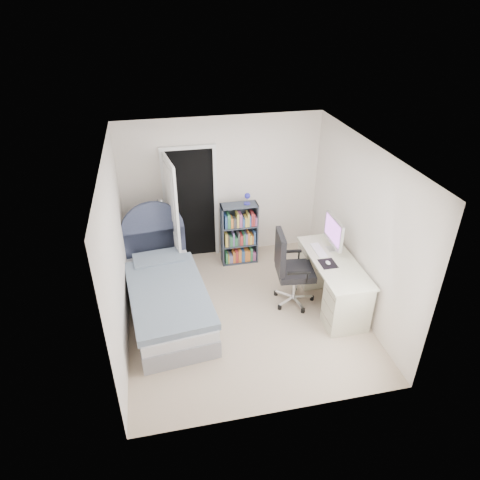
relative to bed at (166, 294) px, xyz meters
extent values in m
cube|color=tan|center=(1.12, -0.28, -0.33)|extent=(3.40, 3.60, 0.05)
cube|color=white|center=(1.12, -0.28, 2.22)|extent=(3.40, 3.60, 0.05)
cube|color=white|center=(1.12, 1.54, 0.94)|extent=(3.40, 0.05, 2.50)
cube|color=white|center=(1.12, -2.11, 0.94)|extent=(3.40, 0.05, 2.50)
cube|color=white|center=(-0.60, -0.28, 0.94)|extent=(0.05, 3.60, 2.50)
cube|color=white|center=(2.85, -0.28, 0.94)|extent=(0.05, 3.60, 2.50)
cube|color=black|center=(0.57, 1.51, 0.69)|extent=(0.80, 0.01, 2.00)
cube|color=white|center=(0.14, 1.49, 0.69)|extent=(0.06, 0.06, 2.00)
cube|color=white|center=(1.00, 1.49, 0.69)|extent=(0.06, 0.06, 2.00)
cube|color=white|center=(0.57, 1.49, 1.72)|extent=(0.92, 0.06, 0.06)
cube|color=white|center=(0.23, 1.09, 0.69)|extent=(0.16, 0.80, 2.00)
cube|color=gray|center=(0.01, -0.11, -0.17)|extent=(1.24, 2.24, 0.28)
cube|color=silver|center=(0.01, -0.11, 0.04)|extent=(1.22, 2.19, 0.17)
cube|color=gray|center=(0.02, -0.22, 0.17)|extent=(1.25, 1.92, 0.11)
cube|color=gray|center=(-0.07, 0.66, 0.19)|extent=(0.80, 0.51, 0.13)
cube|color=#363C54|center=(-0.11, 1.00, 0.12)|extent=(1.02, 0.17, 0.86)
cylinder|color=#363C54|center=(-0.11, 1.00, 0.55)|extent=(1.02, 0.17, 1.02)
cylinder|color=tan|center=(-0.26, 1.13, -0.07)|extent=(0.03, 0.03, 0.48)
cylinder|color=tan|center=(-0.26, 1.45, -0.07)|extent=(0.03, 0.03, 0.48)
cylinder|color=tan|center=(0.07, 1.13, -0.07)|extent=(0.03, 0.03, 0.48)
cylinder|color=tan|center=(0.07, 1.45, -0.07)|extent=(0.03, 0.03, 0.48)
cube|color=tan|center=(-0.09, 1.29, 0.16)|extent=(0.38, 0.38, 0.03)
cube|color=tan|center=(-0.09, 1.29, -0.14)|extent=(0.35, 0.35, 0.02)
cube|color=#B24C33|center=(-0.14, 1.29, 0.19)|extent=(0.15, 0.21, 0.03)
cube|color=#3F598C|center=(-0.14, 1.29, 0.22)|extent=(0.14, 0.20, 0.03)
cube|color=#D8CC7F|center=(-0.14, 1.29, 0.25)|extent=(0.13, 0.19, 0.03)
cylinder|color=silver|center=(0.02, 1.21, -0.30)|extent=(0.19, 0.19, 0.02)
cylinder|color=silver|center=(0.02, 1.21, 0.35)|extent=(0.02, 0.02, 1.29)
sphere|color=silver|center=(0.08, 1.17, 0.97)|extent=(0.08, 0.08, 0.08)
cube|color=#39424E|center=(1.04, 1.13, 0.25)|extent=(0.02, 0.27, 1.11)
cube|color=#39424E|center=(1.64, 1.13, 0.25)|extent=(0.02, 0.27, 1.11)
cube|color=#39424E|center=(1.34, 1.13, 0.79)|extent=(0.62, 0.27, 0.02)
cube|color=#39424E|center=(1.34, 1.13, -0.30)|extent=(0.62, 0.27, 0.02)
cube|color=#39424E|center=(1.34, 1.26, 0.25)|extent=(0.62, 0.01, 1.11)
cube|color=#39424E|center=(1.34, 1.13, 0.05)|extent=(0.58, 0.25, 0.02)
cube|color=#39424E|center=(1.34, 1.13, 0.40)|extent=(0.58, 0.25, 0.02)
cylinder|color=#2A27AB|center=(1.47, 1.13, 0.81)|extent=(0.11, 0.11, 0.02)
cylinder|color=silver|center=(1.47, 1.13, 0.88)|extent=(0.01, 0.01, 0.14)
sphere|color=#2A27AB|center=(1.47, 1.10, 0.96)|extent=(0.10, 0.10, 0.10)
cube|color=#337F4C|center=(1.10, 1.11, -0.18)|extent=(0.04, 0.19, 0.21)
cube|color=#D8BF4C|center=(1.14, 1.11, -0.21)|extent=(0.02, 0.19, 0.15)
cube|color=#7F72B2|center=(1.18, 1.11, -0.21)|extent=(0.05, 0.19, 0.15)
cube|color=orange|center=(1.23, 1.11, -0.18)|extent=(0.04, 0.19, 0.21)
cube|color=#B23333|center=(1.28, 1.11, -0.17)|extent=(0.05, 0.19, 0.22)
cube|color=orange|center=(1.34, 1.11, -0.17)|extent=(0.05, 0.19, 0.23)
cube|color=#335999|center=(1.39, 1.11, -0.18)|extent=(0.05, 0.19, 0.21)
cube|color=orange|center=(1.45, 1.11, -0.17)|extent=(0.04, 0.19, 0.22)
cube|color=orange|center=(1.50, 1.11, -0.18)|extent=(0.04, 0.19, 0.20)
cube|color=#337F4C|center=(1.54, 1.11, -0.16)|extent=(0.04, 0.19, 0.25)
cube|color=#994C7F|center=(1.59, 1.11, -0.20)|extent=(0.05, 0.19, 0.16)
cube|color=#D8BF4C|center=(1.10, 1.11, 0.18)|extent=(0.05, 0.19, 0.24)
cube|color=#3F3F3F|center=(1.14, 1.11, 0.17)|extent=(0.03, 0.19, 0.20)
cube|color=#337F4C|center=(1.18, 1.11, 0.16)|extent=(0.04, 0.19, 0.18)
cube|color=#7F72B2|center=(1.23, 1.11, 0.19)|extent=(0.03, 0.19, 0.24)
cube|color=#337F4C|center=(1.27, 1.11, 0.14)|extent=(0.05, 0.19, 0.15)
cube|color=#3F3F3F|center=(1.32, 1.11, 0.18)|extent=(0.03, 0.19, 0.23)
cube|color=#B23333|center=(1.36, 1.11, 0.16)|extent=(0.05, 0.19, 0.18)
cube|color=#337F4C|center=(1.41, 1.11, 0.17)|extent=(0.04, 0.19, 0.20)
cube|color=#7F72B2|center=(1.45, 1.11, 0.16)|extent=(0.03, 0.19, 0.19)
cube|color=orange|center=(1.49, 1.11, 0.18)|extent=(0.03, 0.19, 0.22)
cube|color=#D8BF4C|center=(1.53, 1.11, 0.15)|extent=(0.04, 0.19, 0.16)
cube|color=orange|center=(1.57, 1.11, 0.15)|extent=(0.02, 0.19, 0.16)
cube|color=#335999|center=(1.60, 1.11, 0.18)|extent=(0.03, 0.19, 0.23)
cube|color=#335999|center=(1.10, 1.11, 0.54)|extent=(0.04, 0.19, 0.23)
cube|color=#337F4C|center=(1.15, 1.11, 0.55)|extent=(0.05, 0.19, 0.25)
cube|color=orange|center=(1.20, 1.11, 0.51)|extent=(0.04, 0.19, 0.18)
cube|color=#3F3F3F|center=(1.25, 1.11, 0.50)|extent=(0.05, 0.19, 0.16)
cube|color=#D8BF4C|center=(1.30, 1.11, 0.54)|extent=(0.04, 0.19, 0.24)
cube|color=#994C7F|center=(1.35, 1.11, 0.54)|extent=(0.05, 0.19, 0.23)
cube|color=#335999|center=(1.40, 1.11, 0.50)|extent=(0.04, 0.19, 0.15)
cube|color=#D8BF4C|center=(1.44, 1.11, 0.50)|extent=(0.04, 0.19, 0.16)
cube|color=#D8BF4C|center=(1.48, 1.11, 0.54)|extent=(0.03, 0.19, 0.23)
cube|color=#335999|center=(1.51, 1.11, 0.52)|extent=(0.02, 0.19, 0.19)
cube|color=#B23333|center=(1.55, 1.11, 0.54)|extent=(0.03, 0.19, 0.23)
cube|color=#B23333|center=(1.58, 1.11, 0.53)|extent=(0.02, 0.19, 0.22)
cube|color=#994C7F|center=(1.62, 1.11, 0.50)|extent=(0.04, 0.19, 0.15)
cube|color=beige|center=(2.47, -0.31, 0.44)|extent=(0.63, 1.57, 0.03)
cube|color=beige|center=(2.47, -0.87, 0.06)|extent=(0.58, 0.42, 0.74)
cube|color=beige|center=(2.47, 0.24, 0.06)|extent=(0.58, 0.42, 0.74)
cube|color=silver|center=(2.57, 0.00, 0.46)|extent=(0.17, 0.17, 0.01)
cube|color=silver|center=(2.61, 0.00, 0.58)|extent=(0.03, 0.06, 0.23)
cube|color=silver|center=(2.55, 0.00, 0.77)|extent=(0.05, 0.59, 0.42)
cube|color=#AF53CB|center=(2.53, 0.00, 0.79)|extent=(0.00, 0.52, 0.34)
cube|color=white|center=(2.34, 0.00, 0.47)|extent=(0.14, 0.42, 0.02)
cube|color=black|center=(2.34, -0.37, 0.46)|extent=(0.23, 0.27, 0.00)
ellipsoid|color=white|center=(2.34, -0.37, 0.48)|extent=(0.06, 0.10, 0.03)
cube|color=silver|center=(2.08, -0.19, -0.24)|extent=(0.31, 0.08, 0.03)
cylinder|color=black|center=(2.23, -0.20, -0.28)|extent=(0.07, 0.07, 0.07)
cube|color=silver|center=(1.99, -0.03, -0.24)|extent=(0.17, 0.30, 0.03)
cylinder|color=black|center=(2.05, 0.10, -0.28)|extent=(0.07, 0.07, 0.07)
cube|color=silver|center=(1.82, -0.07, -0.24)|extent=(0.26, 0.24, 0.03)
cylinder|color=black|center=(1.71, 0.03, -0.28)|extent=(0.07, 0.07, 0.07)
cube|color=silver|center=(1.80, -0.24, -0.24)|extent=(0.29, 0.19, 0.03)
cylinder|color=black|center=(1.67, -0.32, -0.28)|extent=(0.07, 0.07, 0.07)
cube|color=silver|center=(1.96, -0.32, -0.24)|extent=(0.11, 0.31, 0.03)
cylinder|color=black|center=(1.99, -0.46, -0.28)|extent=(0.07, 0.07, 0.07)
cylinder|color=silver|center=(1.93, -0.17, -0.01)|extent=(0.06, 0.06, 0.47)
cube|color=black|center=(1.93, -0.17, 0.25)|extent=(0.59, 0.59, 0.10)
cube|color=black|center=(1.68, -0.14, 0.60)|extent=(0.13, 0.49, 0.61)
cube|color=black|center=(1.87, -0.45, 0.42)|extent=(0.34, 0.08, 0.03)
cube|color=black|center=(1.94, 0.12, 0.42)|extent=(0.34, 0.08, 0.03)
camera|label=1|loc=(0.02, -5.16, 3.90)|focal=32.00mm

